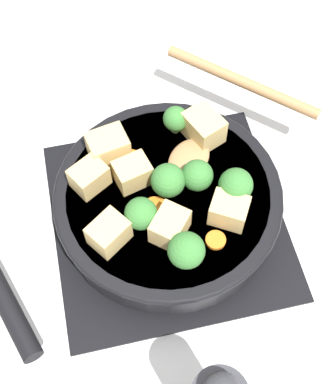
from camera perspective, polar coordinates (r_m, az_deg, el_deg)
name	(u,v)px	position (r m, az deg, el deg)	size (l,w,h in m)	color
ground_plane	(168,220)	(0.74, 0.00, -3.00)	(2.40, 2.40, 0.00)	silver
front_burner_grate	(168,216)	(0.73, 0.00, -2.57)	(0.31, 0.31, 0.03)	black
skillet_pan	(166,202)	(0.69, -0.22, -1.04)	(0.40, 0.31, 0.05)	black
wooden_spoon	(220,113)	(0.73, 5.55, 8.35)	(0.23, 0.24, 0.02)	#A87A4C
tofu_cube_center_large	(133,173)	(0.67, -3.80, 2.05)	(0.04, 0.03, 0.03)	#DBB770
tofu_cube_near_handle	(204,127)	(0.70, 3.82, 6.89)	(0.05, 0.04, 0.04)	#DBB770
tofu_cube_east_chunk	(108,147)	(0.69, -6.39, 4.78)	(0.05, 0.04, 0.04)	#DBB770
tofu_cube_west_chunk	(170,226)	(0.63, 0.20, -3.70)	(0.04, 0.04, 0.04)	#DBB770
tofu_cube_back_piece	(109,233)	(0.63, -6.33, -4.37)	(0.04, 0.04, 0.04)	#DBB770
tofu_cube_front_piece	(89,177)	(0.67, -8.40, 1.59)	(0.04, 0.03, 0.03)	#DBB770
tofu_cube_mid_small	(229,211)	(0.64, 6.52, -1.99)	(0.04, 0.03, 0.03)	#DBB770
broccoli_floret_near_spoon	(176,119)	(0.70, 0.82, 7.79)	(0.03, 0.03, 0.04)	#709956
broccoli_floret_center_top	(198,178)	(0.65, 3.20, 1.54)	(0.04, 0.04, 0.05)	#709956
broccoli_floret_east_rim	(236,185)	(0.65, 7.23, 0.72)	(0.04, 0.04, 0.05)	#709956
broccoli_floret_west_rim	(189,250)	(0.60, 2.21, -6.20)	(0.04, 0.04, 0.05)	#709956
broccoli_floret_north_edge	(167,178)	(0.65, -0.14, 1.48)	(0.04, 0.04, 0.05)	#709956
broccoli_floret_south_cluster	(141,214)	(0.63, -2.91, -2.34)	(0.04, 0.04, 0.05)	#709956
carrot_slice_orange_thin	(131,157)	(0.70, -3.92, 3.69)	(0.02, 0.02, 0.01)	orange
carrot_slice_near_center	(216,240)	(0.64, 5.10, -5.14)	(0.02, 0.02, 0.01)	orange
carrot_slice_edge_slice	(155,208)	(0.66, -1.36, -1.69)	(0.03, 0.03, 0.01)	orange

